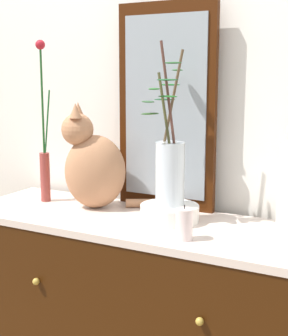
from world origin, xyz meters
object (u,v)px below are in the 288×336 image
(cat_sitting, at_px, (94,166))
(candle_pillar, at_px, (184,224))
(mirror_leaning, at_px, (166,108))
(bowl_porcelain, at_px, (170,213))
(vase_glass_clear, at_px, (170,167))
(vase_slim_green, at_px, (44,154))

(cat_sitting, height_order, candle_pillar, cat_sitting)
(mirror_leaning, relative_size, candle_pillar, 6.88)
(mirror_leaning, bearing_deg, candle_pillar, -56.10)
(bowl_porcelain, relative_size, vase_glass_clear, 0.37)
(bowl_porcelain, relative_size, candle_pillar, 1.85)
(vase_slim_green, relative_size, candle_pillar, 5.71)
(cat_sitting, distance_m, vase_glass_clear, 0.32)
(mirror_leaning, bearing_deg, cat_sitting, -149.60)
(bowl_porcelain, height_order, candle_pillar, candle_pillar)
(vase_slim_green, distance_m, candle_pillar, 0.70)
(vase_slim_green, bearing_deg, candle_pillar, -14.87)
(candle_pillar, bearing_deg, vase_slim_green, 165.13)
(vase_glass_clear, bearing_deg, candle_pillar, -51.76)
(mirror_leaning, relative_size, cat_sitting, 1.76)
(cat_sitting, relative_size, bowl_porcelain, 2.11)
(vase_glass_clear, xyz_separation_m, candle_pillar, (0.12, -0.15, -0.14))
(bowl_porcelain, height_order, vase_glass_clear, vase_glass_clear)
(mirror_leaning, height_order, cat_sitting, mirror_leaning)
(candle_pillar, bearing_deg, cat_sitting, 157.63)
(vase_slim_green, height_order, candle_pillar, vase_slim_green)
(mirror_leaning, distance_m, bowl_porcelain, 0.39)
(mirror_leaning, distance_m, candle_pillar, 0.50)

